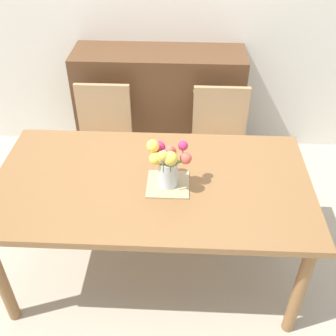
% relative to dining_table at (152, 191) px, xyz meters
% --- Properties ---
extents(ground_plane, '(12.00, 12.00, 0.00)m').
position_rel_dining_table_xyz_m(ground_plane, '(0.00, 0.00, -0.69)').
color(ground_plane, '#B7AD99').
extents(dining_table, '(1.82, 0.99, 0.78)m').
position_rel_dining_table_xyz_m(dining_table, '(0.00, 0.00, 0.00)').
color(dining_table, olive).
rests_on(dining_table, ground_plane).
extents(chair_left, '(0.42, 0.42, 0.90)m').
position_rel_dining_table_xyz_m(chair_left, '(-0.45, 0.84, -0.17)').
color(chair_left, tan).
rests_on(chair_left, ground_plane).
extents(chair_right, '(0.42, 0.42, 0.90)m').
position_rel_dining_table_xyz_m(chair_right, '(0.45, 0.84, -0.17)').
color(chair_right, tan).
rests_on(chair_right, ground_plane).
extents(dresser, '(1.40, 0.47, 1.00)m').
position_rel_dining_table_xyz_m(dresser, '(-0.04, 1.33, -0.19)').
color(dresser, brown).
rests_on(dresser, ground_plane).
extents(placemat, '(0.24, 0.24, 0.01)m').
position_rel_dining_table_xyz_m(placemat, '(0.09, -0.04, 0.09)').
color(placemat, tan).
rests_on(placemat, dining_table).
extents(flower_vase, '(0.24, 0.22, 0.28)m').
position_rel_dining_table_xyz_m(flower_vase, '(0.09, -0.04, 0.26)').
color(flower_vase, silver).
rests_on(flower_vase, placemat).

